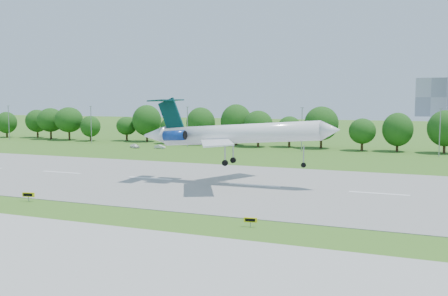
# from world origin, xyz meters

# --- Properties ---
(ground) EXTENTS (600.00, 600.00, 0.00)m
(ground) POSITION_xyz_m (0.00, 0.00, 0.00)
(ground) COLOR #2C5B18
(ground) RESTS_ON ground
(runway) EXTENTS (400.00, 45.00, 0.08)m
(runway) POSITION_xyz_m (0.00, 25.00, 0.04)
(runway) COLOR gray
(runway) RESTS_ON ground
(tree_line) EXTENTS (288.40, 8.40, 10.40)m
(tree_line) POSITION_xyz_m (0.00, 92.00, 6.19)
(tree_line) COLOR #382314
(tree_line) RESTS_ON ground
(light_poles) EXTENTS (175.90, 0.25, 12.19)m
(light_poles) POSITION_xyz_m (-2.50, 82.00, 6.34)
(light_poles) COLOR gray
(light_poles) RESTS_ON ground
(airliner) EXTENTS (34.90, 25.44, 11.39)m
(airliner) POSITION_xyz_m (15.54, 24.97, 8.69)
(airliner) COLOR white
(airliner) RESTS_ON ground
(taxi_sign_centre) EXTENTS (1.82, 0.59, 1.28)m
(taxi_sign_centre) POSITION_xyz_m (-5.82, 0.93, 0.94)
(taxi_sign_centre) COLOR gray
(taxi_sign_centre) RESTS_ON ground
(taxi_sign_right) EXTENTS (1.55, 0.39, 1.08)m
(taxi_sign_right) POSITION_xyz_m (28.03, -0.96, 0.80)
(taxi_sign_right) COLOR gray
(taxi_sign_right) RESTS_ON ground
(service_vehicle_a) EXTENTS (3.32, 1.18, 1.09)m
(service_vehicle_a) POSITION_xyz_m (-25.54, 74.69, 0.55)
(service_vehicle_a) COLOR silver
(service_vehicle_a) RESTS_ON ground
(service_vehicle_b) EXTENTS (3.97, 3.03, 1.26)m
(service_vehicle_b) POSITION_xyz_m (-33.28, 73.48, 0.63)
(service_vehicle_b) COLOR white
(service_vehicle_b) RESTS_ON ground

